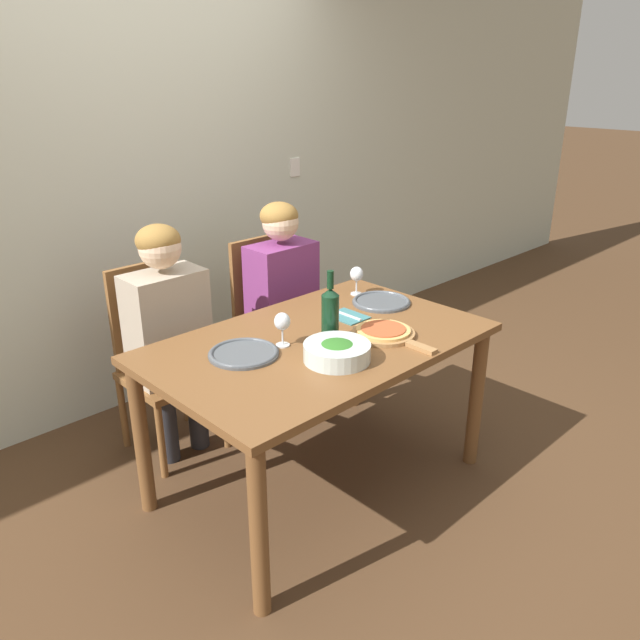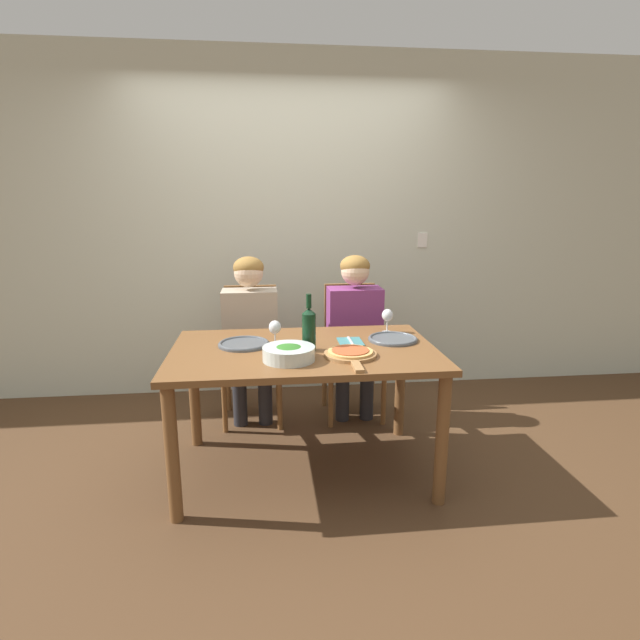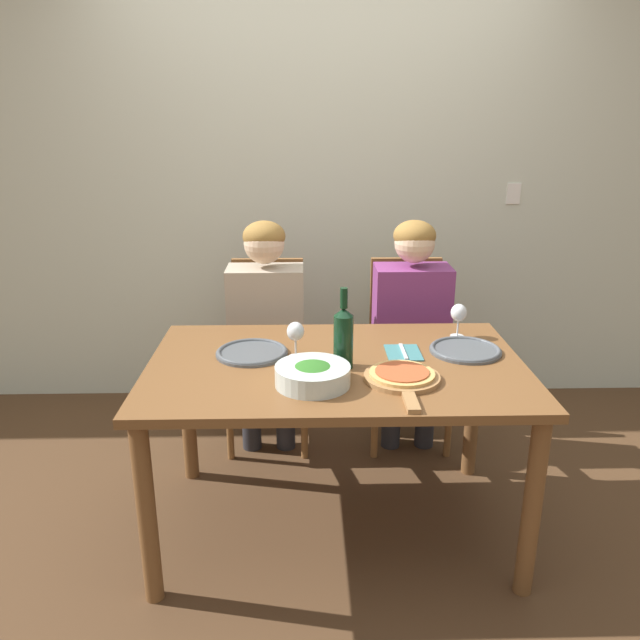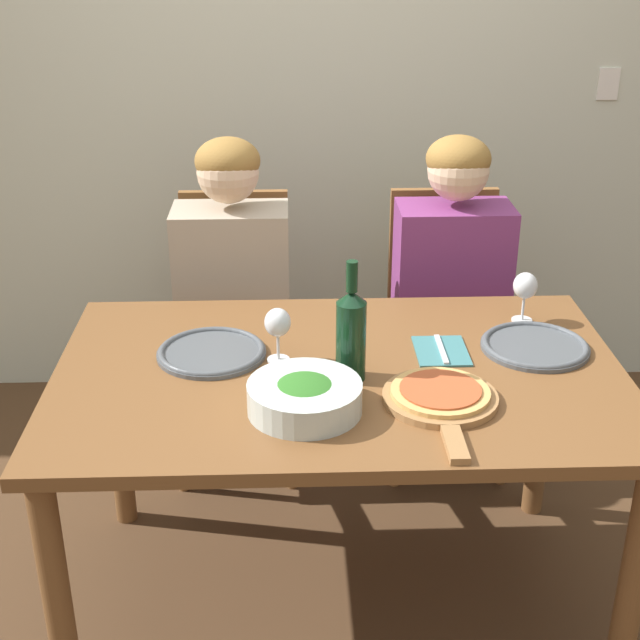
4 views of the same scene
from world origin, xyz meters
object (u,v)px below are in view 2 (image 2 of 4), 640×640
person_man (355,323)px  wine_glass_right (387,316)px  pizza_on_board (351,354)px  person_woman (250,326)px  wine_glass_left (275,329)px  chair_right (351,347)px  fork_on_napkin (350,342)px  wine_bottle (309,328)px  broccoli_bowl (289,353)px  chair_left (252,351)px  dinner_plate_left (244,344)px  dinner_plate_right (393,339)px

person_man → wine_glass_right: 0.48m
person_man → pizza_on_board: size_ratio=2.84×
person_woman → wine_glass_left: 0.70m
chair_right → fork_on_napkin: bearing=-100.7°
wine_bottle → broccoli_bowl: 0.22m
chair_left → wine_bottle: wine_bottle is taller
wine_glass_right → chair_left: bearing=147.4°
broccoli_bowl → wine_glass_left: size_ratio=1.82×
fork_on_napkin → wine_glass_left: bearing=-175.4°
pizza_on_board → chair_right: bearing=79.6°
chair_left → dinner_plate_left: 0.79m
chair_left → wine_glass_right: 1.09m
dinner_plate_right → fork_on_napkin: dinner_plate_right is taller
pizza_on_board → dinner_plate_right: bearing=42.8°
chair_left → dinner_plate_left: chair_left is taller
person_man → wine_glass_right: bearing=-73.9°
chair_right → chair_left: bearing=180.0°
chair_left → person_man: size_ratio=0.80×
broccoli_bowl → fork_on_napkin: bearing=38.4°
person_man → wine_glass_left: bearing=-131.3°
wine_bottle → wine_glass_left: 0.21m
dinner_plate_right → wine_glass_left: 0.71m
chair_left → wine_bottle: size_ratio=3.03×
chair_right → wine_glass_left: chair_right is taller
person_man → wine_bottle: bearing=-117.4°
dinner_plate_left → pizza_on_board: (0.57, -0.28, 0.01)m
broccoli_bowl → chair_left: bearing=102.1°
wine_glass_right → person_man: bearing=106.1°
person_woman → pizza_on_board: bearing=-58.3°
wine_glass_right → chair_right: bearing=102.8°
person_woman → wine_glass_right: person_woman is taller
fork_on_napkin → chair_right: bearing=79.3°
person_man → fork_on_napkin: size_ratio=6.67×
wine_glass_left → broccoli_bowl: bearing=-76.2°
person_woman → pizza_on_board: size_ratio=2.84×
chair_right → dinner_plate_right: (0.12, -0.74, 0.27)m
chair_left → wine_bottle: (0.34, -0.88, 0.39)m
person_man → dinner_plate_right: (0.12, -0.62, 0.05)m
dinner_plate_right → wine_glass_left: bearing=-176.3°
broccoli_bowl → pizza_on_board: (0.33, 0.03, -0.02)m
wine_bottle → fork_on_napkin: 0.32m
dinner_plate_left → person_man: bearing=39.3°
person_woman → person_man: bearing=0.0°
broccoli_bowl → wine_glass_left: bearing=103.8°
wine_glass_left → wine_glass_right: (0.71, 0.23, 0.00)m
fork_on_napkin → dinner_plate_right: bearing=2.1°
person_man → person_woman: bearing=180.0°
dinner_plate_left → fork_on_napkin: bearing=-0.4°
pizza_on_board → fork_on_napkin: 0.28m
fork_on_napkin → wine_bottle: bearing=-151.8°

